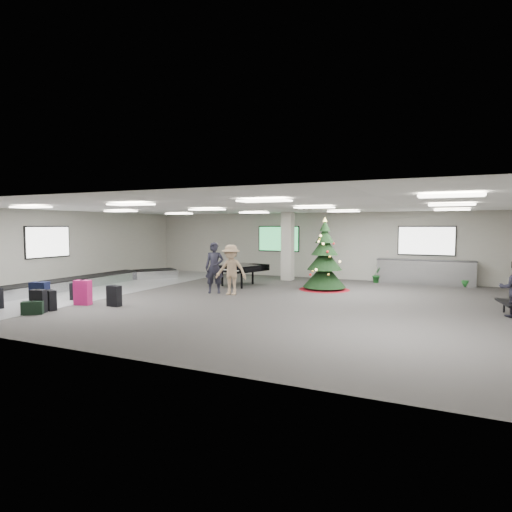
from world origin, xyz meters
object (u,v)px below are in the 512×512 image
at_px(pink_suitcase, 83,293).
at_px(christmas_tree, 324,265).
at_px(grand_piano, 242,268).
at_px(potted_plant_right, 465,278).
at_px(service_counter, 425,272).
at_px(traveler_b, 231,270).
at_px(traveler_a, 214,268).
at_px(baggage_carousel, 87,282).
at_px(potted_plant_left, 377,275).

relative_size(pink_suitcase, christmas_tree, 0.28).
height_order(pink_suitcase, grand_piano, grand_piano).
relative_size(grand_piano, potted_plant_right, 2.94).
bearing_deg(service_counter, potted_plant_right, -5.87).
height_order(pink_suitcase, potted_plant_right, pink_suitcase).
relative_size(service_counter, pink_suitcase, 4.93).
bearing_deg(service_counter, traveler_b, -136.47).
height_order(service_counter, traveler_a, traveler_a).
relative_size(baggage_carousel, traveler_a, 5.02).
bearing_deg(pink_suitcase, traveler_a, 43.72).
xyz_separation_m(pink_suitcase, traveler_b, (3.40, 3.80, 0.53)).
distance_m(service_counter, christmas_tree, 4.89).
bearing_deg(pink_suitcase, baggage_carousel, 122.59).
height_order(traveler_b, potted_plant_right, traveler_b).
height_order(baggage_carousel, pink_suitcase, pink_suitcase).
bearing_deg(christmas_tree, traveler_b, -135.49).
bearing_deg(traveler_b, christmas_tree, 37.84).
relative_size(service_counter, traveler_b, 2.18).
bearing_deg(potted_plant_left, traveler_a, -132.20).
height_order(service_counter, potted_plant_right, service_counter).
relative_size(traveler_b, potted_plant_right, 2.52).
bearing_deg(traveler_a, baggage_carousel, 164.90).
height_order(christmas_tree, traveler_a, christmas_tree).
relative_size(service_counter, potted_plant_left, 5.58).
distance_m(potted_plant_left, potted_plant_right, 3.59).
distance_m(pink_suitcase, grand_piano, 6.67).
xyz_separation_m(potted_plant_left, potted_plant_right, (3.59, 0.14, 0.01)).
height_order(christmas_tree, grand_piano, christmas_tree).
distance_m(grand_piano, traveler_a, 2.21).
height_order(pink_suitcase, christmas_tree, christmas_tree).
distance_m(christmas_tree, grand_piano, 3.53).
distance_m(traveler_b, potted_plant_left, 7.22).
xyz_separation_m(grand_piano, potted_plant_right, (8.65, 3.58, -0.39)).
bearing_deg(grand_piano, potted_plant_right, 38.80).
height_order(baggage_carousel, traveler_b, traveler_b).
relative_size(pink_suitcase, grand_piano, 0.38).
relative_size(pink_suitcase, traveler_a, 0.43).
distance_m(christmas_tree, traveler_b, 3.90).
relative_size(baggage_carousel, service_counter, 2.40).
height_order(service_counter, christmas_tree, christmas_tree).
bearing_deg(grand_piano, pink_suitcase, -97.36).
xyz_separation_m(traveler_b, potted_plant_left, (4.35, 5.74, -0.57)).
distance_m(pink_suitcase, traveler_a, 4.74).
bearing_deg(potted_plant_left, grand_piano, -145.87).
relative_size(christmas_tree, grand_piano, 1.34).
bearing_deg(traveler_a, traveler_b, -30.37).
relative_size(traveler_a, potted_plant_right, 2.62).
xyz_separation_m(traveler_b, potted_plant_right, (7.93, 5.88, -0.56)).
bearing_deg(grand_piano, baggage_carousel, -136.18).
distance_m(baggage_carousel, traveler_b, 6.56).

